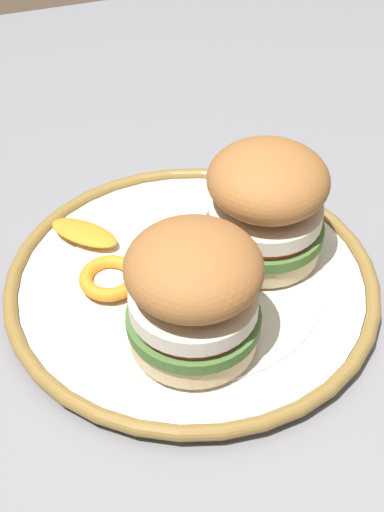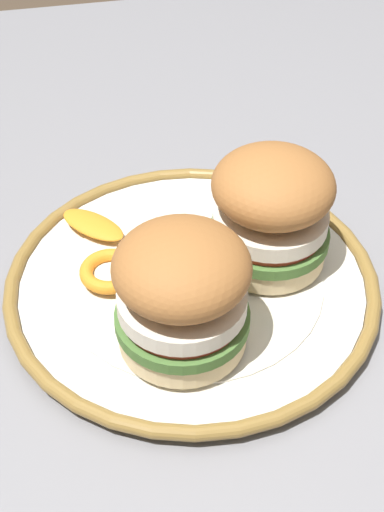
{
  "view_description": "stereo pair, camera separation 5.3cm",
  "coord_description": "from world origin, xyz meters",
  "px_view_note": "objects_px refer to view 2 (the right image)",
  "views": [
    {
      "loc": [
        0.44,
        -0.17,
        1.18
      ],
      "look_at": [
        0.03,
        -0.02,
        0.78
      ],
      "focal_mm": 52.11,
      "sensor_mm": 36.0,
      "label": 1
    },
    {
      "loc": [
        0.46,
        -0.12,
        1.18
      ],
      "look_at": [
        0.03,
        -0.02,
        0.78
      ],
      "focal_mm": 52.11,
      "sensor_mm": 36.0,
      "label": 2
    }
  ],
  "objects_px": {
    "dinner_plate": "(192,283)",
    "sandwich_half_right": "(182,291)",
    "dining_table": "(211,343)",
    "sandwich_half_left": "(271,209)"
  },
  "relations": [
    {
      "from": "dinner_plate",
      "to": "sandwich_half_right",
      "type": "bearing_deg",
      "value": -18.16
    },
    {
      "from": "sandwich_half_left",
      "to": "sandwich_half_right",
      "type": "relative_size",
      "value": 1.0
    },
    {
      "from": "dinner_plate",
      "to": "sandwich_half_right",
      "type": "distance_m",
      "value": 0.09
    },
    {
      "from": "dining_table",
      "to": "sandwich_half_left",
      "type": "height_order",
      "value": "sandwich_half_left"
    },
    {
      "from": "dining_table",
      "to": "sandwich_half_right",
      "type": "bearing_deg",
      "value": -26.72
    },
    {
      "from": "dinner_plate",
      "to": "sandwich_half_left",
      "type": "bearing_deg",
      "value": 99.42
    },
    {
      "from": "dining_table",
      "to": "sandwich_half_right",
      "type": "xyz_separation_m",
      "value": [
        0.09,
        -0.05,
        0.17
      ]
    },
    {
      "from": "dinner_plate",
      "to": "sandwich_half_right",
      "type": "height_order",
      "value": "sandwich_half_right"
    },
    {
      "from": "dining_table",
      "to": "sandwich_half_right",
      "type": "distance_m",
      "value": 0.2
    },
    {
      "from": "dining_table",
      "to": "sandwich_half_right",
      "type": "height_order",
      "value": "sandwich_half_right"
    }
  ]
}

